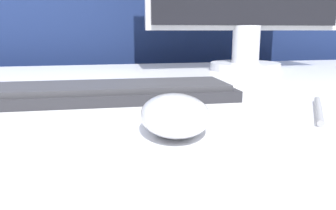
% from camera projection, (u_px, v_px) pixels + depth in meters
% --- Properties ---
extents(partition_panel, '(5.00, 0.03, 1.27)m').
position_uv_depth(partition_panel, '(114.00, 96.00, 1.15)').
color(partition_panel, navy).
rests_on(partition_panel, ground_plane).
extents(computer_mouse_near, '(0.09, 0.12, 0.04)m').
position_uv_depth(computer_mouse_near, '(175.00, 114.00, 0.33)').
color(computer_mouse_near, silver).
rests_on(computer_mouse_near, desk).
extents(keyboard, '(0.41, 0.12, 0.02)m').
position_uv_depth(keyboard, '(99.00, 92.00, 0.48)').
color(keyboard, '#28282D').
rests_on(keyboard, desk).
extents(pen, '(0.09, 0.12, 0.01)m').
position_uv_depth(pen, '(319.00, 110.00, 0.41)').
color(pen, '#99999E').
rests_on(pen, desk).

